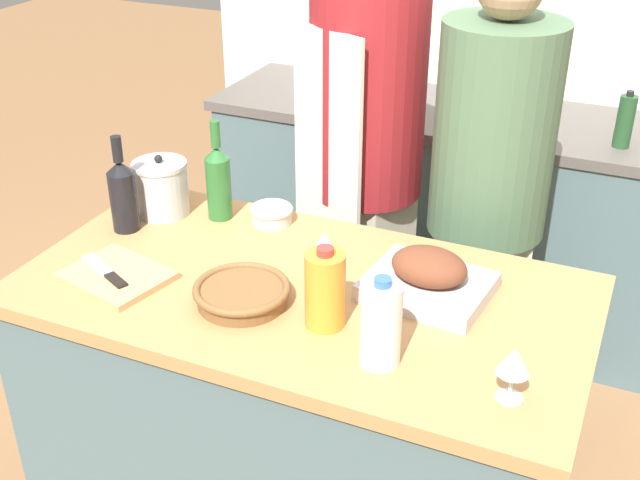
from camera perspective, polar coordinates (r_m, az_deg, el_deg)
kitchen_island at (r=2.31m, az=-1.18°, el=-12.71°), size 1.45×0.77×0.89m
back_counter at (r=3.41m, az=8.76°, el=1.93°), size 1.91×0.60×0.91m
roasting_pan at (r=2.01m, az=7.71°, el=-2.70°), size 0.32×0.28×0.13m
wicker_basket at (r=1.98m, az=-5.58°, el=-3.77°), size 0.24×0.24×0.05m
cutting_board at (r=2.14m, az=-14.28°, el=-2.49°), size 0.30×0.26×0.02m
stock_pot at (r=2.43m, az=-11.22°, el=3.66°), size 0.16×0.16×0.19m
mixing_bowl at (r=2.35m, az=-3.46°, el=1.89°), size 0.13×0.13×0.05m
juice_jug at (r=1.86m, az=0.36°, el=-3.53°), size 0.10×0.10×0.21m
milk_jug at (r=1.74m, az=4.36°, el=-5.96°), size 0.09×0.09×0.21m
wine_bottle_green at (r=2.34m, az=-13.85°, el=3.22°), size 0.08×0.08×0.29m
wine_bottle_dark at (r=2.36m, az=-7.25°, el=4.23°), size 0.07×0.07×0.30m
wine_glass_left at (r=2.05m, az=0.33°, el=-0.32°), size 0.07×0.07×0.13m
wine_glass_right at (r=1.68m, az=13.62°, el=-8.47°), size 0.07×0.07×0.13m
knife_chef at (r=2.14m, az=-14.99°, el=-2.19°), size 0.20×0.12×0.01m
condiment_bottle_tall at (r=3.00m, az=20.87°, el=7.90°), size 0.06×0.06×0.20m
condiment_bottle_short at (r=3.21m, az=14.15°, el=9.91°), size 0.07×0.07×0.17m
person_cook_aproned at (r=2.69m, az=3.23°, el=5.82°), size 0.40×0.42×1.68m
person_cook_guest at (r=2.55m, az=11.83°, el=3.06°), size 0.36×0.36×1.63m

